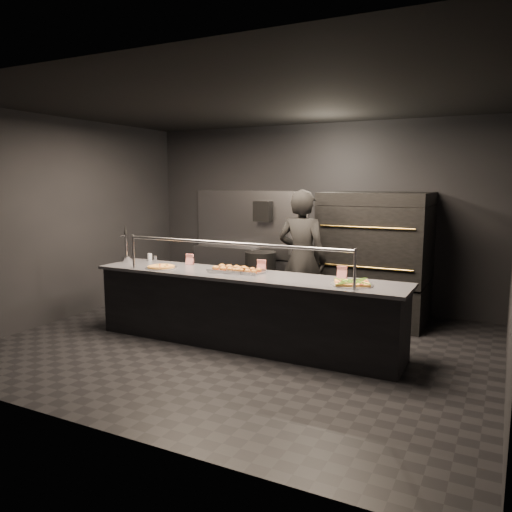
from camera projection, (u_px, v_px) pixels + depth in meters
name	position (u px, v px, depth m)	size (l,w,h in m)	color
room	(244.00, 228.00, 6.21)	(6.04, 6.00, 3.00)	black
service_counter	(244.00, 309.00, 6.31)	(4.10, 0.78, 1.37)	black
pizza_oven	(376.00, 256.00, 7.37)	(1.50, 1.23, 1.91)	black
prep_shelf	(227.00, 271.00, 9.07)	(1.20, 0.35, 0.90)	#99999E
towel_dispenser	(263.00, 211.00, 8.66)	(0.30, 0.20, 0.35)	black
fire_extinguisher	(292.00, 241.00, 8.49)	(0.14, 0.14, 0.51)	#B2B2B7
beer_tap	(126.00, 251.00, 7.15)	(0.14, 0.20, 0.54)	silver
round_pizza	(161.00, 267.00, 6.66)	(0.41, 0.41, 0.03)	silver
slider_tray_a	(230.00, 269.00, 6.40)	(0.57, 0.49, 0.08)	silver
slider_tray_b	(247.00, 271.00, 6.31)	(0.45, 0.37, 0.06)	silver
square_pizza	(352.00, 283.00, 5.58)	(0.48, 0.48, 0.05)	silver
condiment_jar	(152.00, 258.00, 7.23)	(0.17, 0.07, 0.11)	silver
tent_cards	(261.00, 265.00, 6.43)	(2.31, 0.04, 0.15)	white
trash_bin	(260.00, 277.00, 8.54)	(0.53, 0.53, 0.88)	black
worker	(302.00, 260.00, 6.99)	(0.72, 0.47, 1.96)	black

